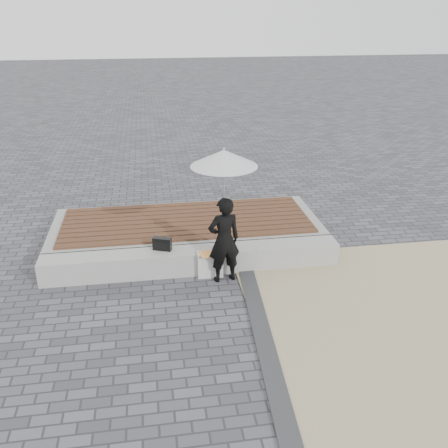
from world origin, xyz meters
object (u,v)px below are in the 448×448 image
at_px(parasol, 224,158).
at_px(canvas_tote, 210,264).
at_px(woman, 224,240).
at_px(seating_ledge, 193,260).
at_px(handbag, 162,244).

height_order(parasol, canvas_tote, parasol).
bearing_deg(canvas_tote, parasol, -34.24).
height_order(woman, canvas_tote, woman).
relative_size(seating_ledge, handbag, 16.16).
xyz_separation_m(seating_ledge, handbag, (-0.50, 0.06, 0.31)).
bearing_deg(canvas_tote, woman, -34.24).
distance_m(parasol, handbag, 1.89).
bearing_deg(woman, seating_ledge, -49.95).
xyz_separation_m(woman, parasol, (0.00, 0.00, 1.35)).
bearing_deg(parasol, woman, 0.00).
xyz_separation_m(woman, handbag, (-0.97, 0.45, -0.21)).
distance_m(woman, handbag, 1.09).
distance_m(handbag, canvas_tote, 0.87).
distance_m(woman, parasol, 1.35).
bearing_deg(seating_ledge, handbag, 172.90).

